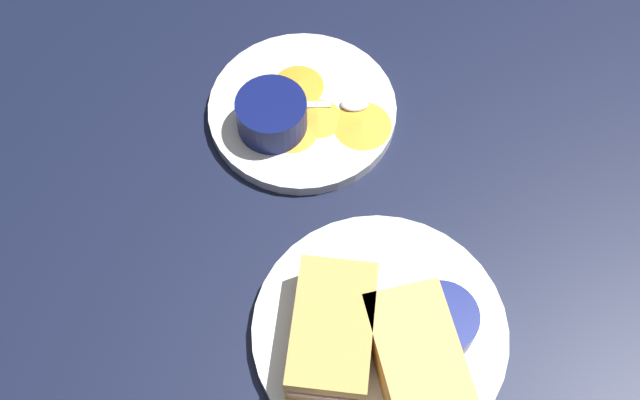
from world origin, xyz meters
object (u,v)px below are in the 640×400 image
plate_sandwich_main (380,332)px  sandwich_half_far (417,358)px  ramekin_dark_sauce (440,321)px  sandwich_half_near (333,330)px  ramekin_light_gravy (272,114)px  plate_chips_companion (302,111)px  spoon_by_gravy_ramekin (343,104)px  spoon_by_dark_ramekin (384,342)px

plate_sandwich_main → sandwich_half_far: size_ratio=1.70×
sandwich_half_far → ramekin_dark_sauce: size_ratio=2.06×
sandwich_half_near → ramekin_dark_sauce: size_ratio=1.90×
ramekin_dark_sauce → ramekin_light_gravy: (19.96, 21.70, 0.50)cm
sandwich_half_near → sandwich_half_far: same height
plate_sandwich_main → plate_chips_companion: same height
sandwich_half_far → plate_chips_companion: sandwich_half_far is taller
plate_sandwich_main → spoon_by_gravy_ramekin: bearing=19.0°
spoon_by_dark_ramekin → plate_chips_companion: size_ratio=0.43×
ramekin_dark_sauce → sandwich_half_near: bearing=108.4°
sandwich_half_near → plate_chips_companion: (26.55, 8.96, -3.20)cm
spoon_by_dark_ramekin → plate_chips_companion: bearing=28.3°
sandwich_half_near → spoon_by_gravy_ramekin: size_ratio=1.39×
sandwich_half_far → plate_chips_companion: (27.54, 17.31, -3.20)cm
ramekin_dark_sauce → spoon_by_dark_ramekin: ramekin_dark_sauce is taller
ramekin_light_gravy → spoon_by_dark_ramekin: bearing=-143.7°
plate_sandwich_main → spoon_by_dark_ramekin: spoon_by_dark_ramekin is taller
sandwich_half_far → ramekin_dark_sauce: (4.32, -1.68, -0.59)cm
plate_chips_companion → spoon_by_gravy_ramekin: 4.84cm
sandwich_half_far → spoon_by_dark_ramekin: 4.18cm
ramekin_light_gravy → ramekin_dark_sauce: bearing=-132.6°
sandwich_half_far → spoon_by_gravy_ramekin: size_ratio=1.51×
plate_chips_companion → spoon_by_gravy_ramekin: (1.08, -4.57, 1.16)cm
plate_sandwich_main → ramekin_dark_sauce: size_ratio=3.50×
sandwich_half_far → ramekin_light_gravy: (24.28, 20.02, -0.09)cm
spoon_by_dark_ramekin → ramekin_light_gravy: (22.74, 16.71, 1.94)cm
ramekin_dark_sauce → spoon_by_gravy_ramekin: (24.30, 14.41, -1.44)cm
spoon_by_dark_ramekin → plate_chips_companion: 29.55cm
spoon_by_dark_ramekin → spoon_by_gravy_ramekin: bearing=19.2°
sandwich_half_far → spoon_by_gravy_ramekin: (28.61, 12.73, -2.04)cm
spoon_by_dark_ramekin → ramekin_light_gravy: size_ratio=1.18×
sandwich_half_far → spoon_by_dark_ramekin: sandwich_half_far is taller
sandwich_half_near → plate_chips_companion: sandwich_half_near is taller
spoon_by_dark_ramekin → plate_chips_companion: (26.00, 14.00, -1.16)cm
plate_chips_companion → spoon_by_gravy_ramekin: bearing=-76.7°
ramekin_dark_sauce → spoon_by_dark_ramekin: size_ratio=0.78×
sandwich_half_near → sandwich_half_far: 8.40cm
sandwich_half_near → spoon_by_dark_ramekin: (0.56, -5.04, -2.04)cm
plate_chips_companion → ramekin_light_gravy: size_ratio=2.74×
plate_sandwich_main → sandwich_half_near: (-1.92, 4.45, 3.20)cm
spoon_by_gravy_ramekin → sandwich_half_far: bearing=-156.0°
sandwich_half_near → spoon_by_gravy_ramekin: (27.63, 4.39, -2.04)cm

